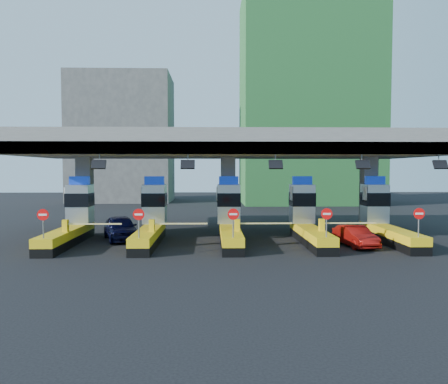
{
  "coord_description": "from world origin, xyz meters",
  "views": [
    {
      "loc": [
        -1.13,
        -27.65,
        4.64
      ],
      "look_at": [
        -0.36,
        0.0,
        3.19
      ],
      "focal_mm": 35.0,
      "sensor_mm": 36.0,
      "label": 1
    }
  ],
  "objects": [
    {
      "name": "bg_building_concrete",
      "position": [
        -14.0,
        36.0,
        9.0
      ],
      "size": [
        14.0,
        10.0,
        18.0
      ],
      "primitive_type": "cube",
      "color": "#4C4C49",
      "rests_on": "ground"
    },
    {
      "name": "toll_lane_left",
      "position": [
        -5.0,
        0.28,
        1.4
      ],
      "size": [
        4.43,
        8.0,
        4.16
      ],
      "color": "black",
      "rests_on": "ground"
    },
    {
      "name": "toll_lane_right",
      "position": [
        5.0,
        0.28,
        1.4
      ],
      "size": [
        4.43,
        8.0,
        4.16
      ],
      "color": "black",
      "rests_on": "ground"
    },
    {
      "name": "toll_lane_center",
      "position": [
        0.0,
        0.28,
        1.4
      ],
      "size": [
        4.43,
        8.0,
        4.16
      ],
      "color": "black",
      "rests_on": "ground"
    },
    {
      "name": "van",
      "position": [
        -7.11,
        0.98,
        0.79
      ],
      "size": [
        3.36,
        5.0,
        1.58
      ],
      "primitive_type": "imported",
      "rotation": [
        0.0,
        0.0,
        0.35
      ],
      "color": "black",
      "rests_on": "ground"
    },
    {
      "name": "ground",
      "position": [
        0.0,
        0.0,
        0.0
      ],
      "size": [
        120.0,
        120.0,
        0.0
      ],
      "primitive_type": "plane",
      "color": "black",
      "rests_on": "ground"
    },
    {
      "name": "toll_canopy",
      "position": [
        0.0,
        2.87,
        6.13
      ],
      "size": [
        28.0,
        12.09,
        7.0
      ],
      "color": "slate",
      "rests_on": "ground"
    },
    {
      "name": "red_car",
      "position": [
        7.47,
        -1.89,
        0.63
      ],
      "size": [
        1.89,
        3.97,
        1.26
      ],
      "primitive_type": "imported",
      "rotation": [
        0.0,
        0.0,
        0.15
      ],
      "color": "maroon",
      "rests_on": "ground"
    },
    {
      "name": "bg_building_scaffold",
      "position": [
        12.0,
        32.0,
        14.0
      ],
      "size": [
        18.0,
        12.0,
        28.0
      ],
      "primitive_type": "cube",
      "color": "#1E5926",
      "rests_on": "ground"
    },
    {
      "name": "toll_lane_far_left",
      "position": [
        -10.0,
        0.28,
        1.4
      ],
      "size": [
        4.43,
        8.0,
        4.16
      ],
      "color": "black",
      "rests_on": "ground"
    },
    {
      "name": "toll_lane_far_right",
      "position": [
        10.0,
        0.28,
        1.4
      ],
      "size": [
        4.43,
        8.0,
        4.16
      ],
      "color": "black",
      "rests_on": "ground"
    }
  ]
}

